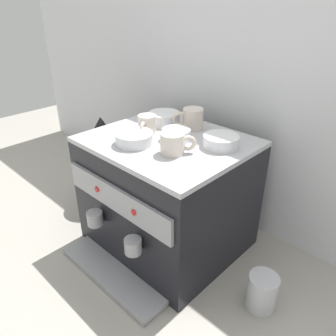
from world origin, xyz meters
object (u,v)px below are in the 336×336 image
at_px(ceramic_bowl_1, 134,139).
at_px(ceramic_cup_0, 174,143).
at_px(ceramic_bowl_0, 221,142).
at_px(ceramic_cup_2, 192,119).
at_px(ceramic_cup_1, 147,124).
at_px(ceramic_bowl_3, 176,135).
at_px(milk_pitcher, 262,292).
at_px(espresso_machine, 167,194).
at_px(coffee_grinder, 105,162).
at_px(ceramic_bowl_2, 164,118).

bearing_deg(ceramic_bowl_1, ceramic_cup_0, 14.75).
bearing_deg(ceramic_bowl_0, ceramic_cup_2, 161.07).
xyz_separation_m(ceramic_cup_2, ceramic_bowl_0, (0.18, -0.06, -0.02)).
xyz_separation_m(ceramic_cup_1, ceramic_bowl_1, (0.04, -0.09, -0.01)).
relative_size(ceramic_bowl_3, milk_pitcher, 0.79).
height_order(espresso_machine, coffee_grinder, espresso_machine).
relative_size(ceramic_cup_0, ceramic_cup_2, 0.94).
distance_m(ceramic_bowl_2, coffee_grinder, 0.41).
height_order(ceramic_bowl_3, milk_pitcher, ceramic_bowl_3).
height_order(ceramic_cup_1, ceramic_bowl_3, ceramic_cup_1).
height_order(espresso_machine, milk_pitcher, espresso_machine).
distance_m(ceramic_cup_0, ceramic_bowl_0, 0.16).
xyz_separation_m(ceramic_cup_2, coffee_grinder, (-0.41, -0.12, -0.28)).
height_order(ceramic_cup_1, milk_pitcher, ceramic_cup_1).
bearing_deg(ceramic_cup_0, ceramic_cup_1, 163.01).
bearing_deg(ceramic_bowl_3, ceramic_bowl_0, 22.20).
distance_m(ceramic_bowl_0, milk_pitcher, 0.49).
bearing_deg(ceramic_bowl_2, ceramic_bowl_1, -72.73).
bearing_deg(ceramic_cup_2, coffee_grinder, -163.15).
height_order(ceramic_cup_0, ceramic_bowl_1, ceramic_cup_0).
bearing_deg(milk_pitcher, ceramic_bowl_3, 173.73).
bearing_deg(milk_pitcher, ceramic_cup_0, -173.63).
bearing_deg(ceramic_cup_1, ceramic_cup_0, -16.99).
xyz_separation_m(ceramic_bowl_1, ceramic_bowl_3, (0.08, 0.12, -0.00)).
relative_size(ceramic_cup_1, coffee_grinder, 0.23).
distance_m(ceramic_bowl_0, ceramic_bowl_3, 0.16).
relative_size(ceramic_bowl_1, ceramic_bowl_3, 1.29).
relative_size(ceramic_bowl_1, milk_pitcher, 1.02).
bearing_deg(ceramic_bowl_2, ceramic_cup_0, -38.97).
xyz_separation_m(espresso_machine, coffee_grinder, (-0.42, 0.02, -0.02)).
relative_size(ceramic_bowl_2, ceramic_bowl_3, 1.24).
height_order(coffee_grinder, milk_pitcher, coffee_grinder).
height_order(espresso_machine, ceramic_bowl_1, ceramic_bowl_1).
height_order(ceramic_cup_2, milk_pitcher, ceramic_cup_2).
bearing_deg(ceramic_bowl_2, ceramic_cup_2, 18.04).
xyz_separation_m(ceramic_cup_0, ceramic_bowl_2, (-0.21, 0.17, -0.01)).
bearing_deg(ceramic_bowl_1, milk_pitcher, 8.88).
relative_size(coffee_grinder, milk_pitcher, 3.37).
relative_size(ceramic_cup_1, ceramic_bowl_2, 0.78).
relative_size(ceramic_bowl_2, milk_pitcher, 0.98).
height_order(espresso_machine, ceramic_bowl_0, ceramic_bowl_0).
height_order(ceramic_bowl_1, milk_pitcher, ceramic_bowl_1).
xyz_separation_m(ceramic_bowl_0, ceramic_bowl_2, (-0.29, 0.03, 0.00)).
distance_m(ceramic_cup_1, coffee_grinder, 0.42).
bearing_deg(ceramic_bowl_0, ceramic_cup_0, -118.19).
height_order(ceramic_bowl_2, milk_pitcher, ceramic_bowl_2).
distance_m(ceramic_cup_2, ceramic_bowl_1, 0.25).
relative_size(ceramic_cup_1, milk_pitcher, 0.77).
relative_size(ceramic_cup_0, ceramic_cup_1, 1.02).
distance_m(ceramic_cup_1, ceramic_cup_2, 0.17).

